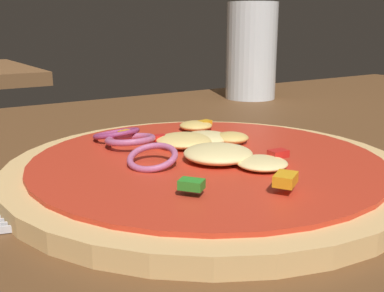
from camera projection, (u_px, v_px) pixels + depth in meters
The scene contains 3 objects.
dining_table at pixel (277, 192), 0.37m from camera, with size 1.38×0.83×0.03m.
pizza at pixel (206, 166), 0.35m from camera, with size 0.29×0.29×0.03m.
beer_glass at pixel (251, 57), 0.71m from camera, with size 0.08×0.08×0.14m.
Camera 1 is at (-0.24, -0.25, 0.14)m, focal length 43.68 mm.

